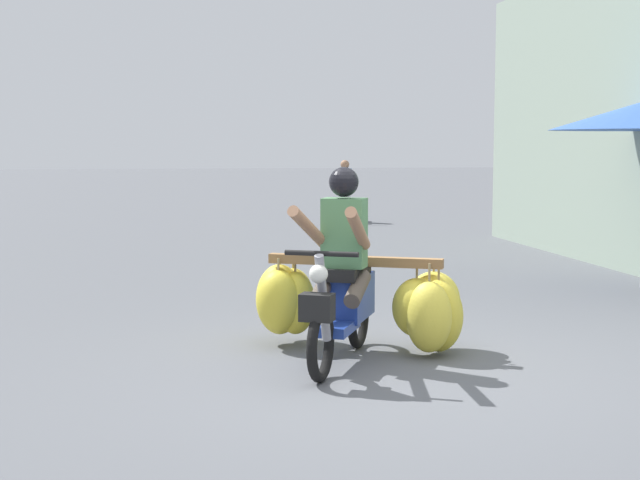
{
  "coord_description": "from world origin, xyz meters",
  "views": [
    {
      "loc": [
        -1.74,
        -6.64,
        1.76
      ],
      "look_at": [
        -0.34,
        1.55,
        0.9
      ],
      "focal_mm": 52.1,
      "sensor_mm": 36.0,
      "label": 1
    }
  ],
  "objects": [
    {
      "name": "ground_plane",
      "position": [
        0.0,
        0.0,
        0.0
      ],
      "size": [
        120.0,
        120.0,
        0.0
      ],
      "primitive_type": "plane",
      "color": "#56595E"
    },
    {
      "name": "motorbike_distant_ahead_left",
      "position": [
        2.35,
        13.94,
        0.57
      ],
      "size": [
        0.6,
        1.6,
        1.4
      ],
      "color": "black",
      "rests_on": "ground"
    },
    {
      "name": "motorbike_main_loaded",
      "position": [
        -0.14,
        0.91,
        0.47
      ],
      "size": [
        1.82,
        1.99,
        1.58
      ],
      "color": "black",
      "rests_on": "ground"
    }
  ]
}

